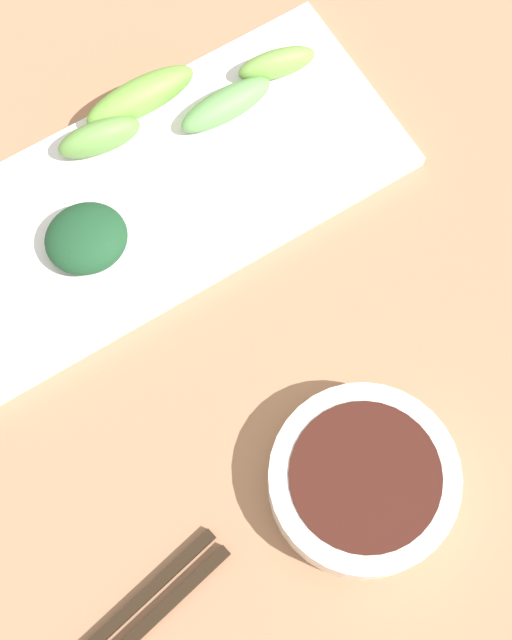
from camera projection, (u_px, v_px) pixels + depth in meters
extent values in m
cube|color=#A37253|center=(254.00, 313.00, 0.74)|extent=(2.10, 2.10, 0.02)
cylinder|color=white|center=(363.00, 481.00, 0.67)|extent=(0.13, 0.13, 0.04)
cylinder|color=#37150F|center=(364.00, 479.00, 0.66)|extent=(0.11, 0.11, 0.02)
cube|color=white|center=(161.00, 192.00, 0.76)|extent=(0.17, 0.39, 0.01)
ellipsoid|color=#67A257|center=(226.00, 105.00, 0.76)|extent=(0.03, 0.08, 0.02)
ellipsoid|color=#74B143|center=(140.00, 97.00, 0.76)|extent=(0.03, 0.10, 0.03)
ellipsoid|color=#77A947|center=(277.00, 64.00, 0.77)|extent=(0.04, 0.07, 0.03)
ellipsoid|color=#1C4828|center=(86.00, 238.00, 0.72)|extent=(0.07, 0.07, 0.03)
ellipsoid|color=#689E47|center=(99.00, 137.00, 0.75)|extent=(0.04, 0.07, 0.03)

